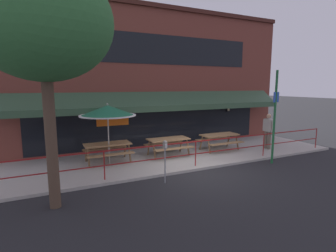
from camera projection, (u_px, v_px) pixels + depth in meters
ground_plane at (200, 171)px, 9.76m from camera, size 120.00×120.00×0.00m
patio_deck at (175, 156)px, 11.54m from camera, size 15.00×4.00×0.10m
restaurant_building at (155, 79)px, 13.00m from camera, size 15.00×1.60×6.96m
patio_railing at (196, 148)px, 9.90m from camera, size 13.84×0.04×0.97m
picnic_table_left at (108, 147)px, 10.43m from camera, size 1.80×1.42×0.76m
picnic_table_centre at (168, 142)px, 11.40m from camera, size 1.80×1.42×0.76m
picnic_table_right at (219, 138)px, 12.38m from camera, size 1.80×1.42×0.76m
patio_umbrella_left at (108, 111)px, 10.01m from camera, size 2.14×2.14×2.38m
pedestrian_walking at (268, 129)px, 12.60m from camera, size 0.27×0.62×1.71m
parking_meter_near at (165, 149)px, 8.34m from camera, size 0.15×0.16×1.42m
street_sign_pole at (275, 116)px, 10.41m from camera, size 0.28×0.09×3.74m
street_tree_curbside at (47, 14)px, 6.09m from camera, size 3.31×2.98×6.53m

